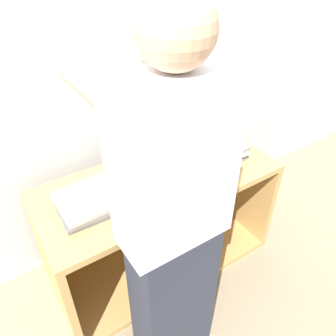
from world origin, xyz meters
The scene contains 7 objects.
ground_plane centered at (0.00, 0.00, 0.00)m, with size 12.00×12.00×0.00m, color gray.
wall_back centered at (0.00, 0.68, 1.20)m, with size 8.00×0.05×2.40m.
cart centered at (0.00, 0.35, 0.33)m, with size 1.30×0.57×0.66m.
laptop_open centered at (0.00, 0.35, 0.71)m, with size 0.33×0.40×0.25m.
laptop_stack_left centered at (-0.37, 0.28, 0.69)m, with size 0.35×0.28×0.06m.
laptop_stack_right centered at (0.35, 0.28, 0.70)m, with size 0.35×0.28×0.08m.
person centered at (-0.22, -0.17, 0.82)m, with size 0.40×0.53×1.63m.
Camera 1 is at (-0.71, -0.88, 1.72)m, focal length 35.00 mm.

